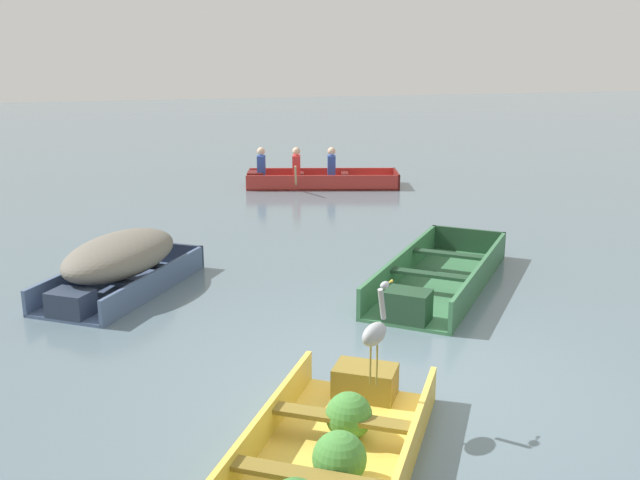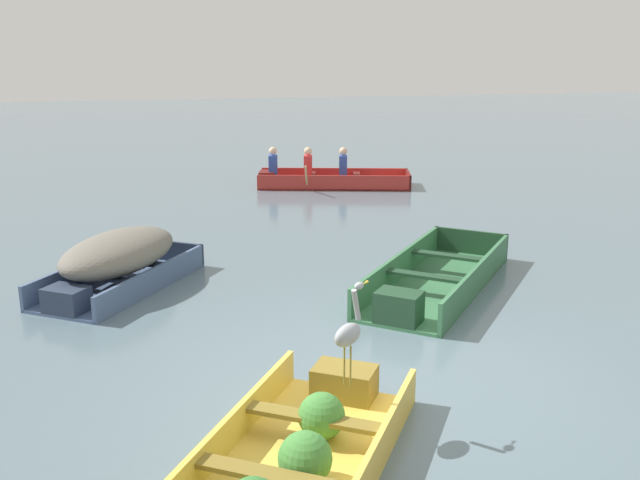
% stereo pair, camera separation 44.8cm
% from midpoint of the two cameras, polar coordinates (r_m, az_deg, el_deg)
% --- Properties ---
extents(ground_plane, '(80.00, 80.00, 0.00)m').
position_cam_midpoint_polar(ground_plane, '(7.02, 4.55, -11.17)').
color(ground_plane, slate).
extents(dinghy_yellow_foreground, '(2.55, 3.03, 0.44)m').
position_cam_midpoint_polar(dinghy_yellow_foreground, '(5.59, -1.49, -16.74)').
color(dinghy_yellow_foreground, '#E5BC47').
rests_on(dinghy_yellow_foreground, ground).
extents(skiff_green_near_moored, '(3.02, 3.32, 0.40)m').
position_cam_midpoint_polar(skiff_green_near_moored, '(9.54, 8.05, -3.13)').
color(skiff_green_near_moored, '#387047').
rests_on(skiff_green_near_moored, ground).
extents(skiff_slate_blue_mid_moored, '(2.31, 2.66, 0.76)m').
position_cam_midpoint_polar(skiff_slate_blue_mid_moored, '(9.72, -17.01, -1.59)').
color(skiff_slate_blue_mid_moored, '#475B7F').
rests_on(skiff_slate_blue_mid_moored, ground).
extents(rowboat_red_with_crew, '(3.62, 2.24, 0.91)m').
position_cam_midpoint_polar(rowboat_red_with_crew, '(16.50, -1.39, 5.00)').
color(rowboat_red_with_crew, '#AD2D28').
rests_on(rowboat_red_with_crew, ground).
extents(heron_on_dinghy, '(0.39, 0.36, 0.84)m').
position_cam_midpoint_polar(heron_on_dinghy, '(5.77, 2.21, -7.27)').
color(heron_on_dinghy, olive).
rests_on(heron_on_dinghy, dinghy_yellow_foreground).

